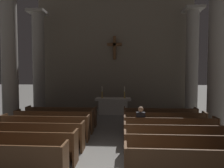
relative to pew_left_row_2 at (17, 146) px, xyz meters
The scene contains 20 objects.
pew_left_row_2 is the anchor object (origin of this frame).
pew_left_row_3 0.96m from the pew_left_row_2, 90.00° to the left, with size 3.34×0.50×0.95m.
pew_left_row_4 1.92m from the pew_left_row_2, 90.00° to the left, with size 3.34×0.50×0.95m.
pew_left_row_5 2.89m from the pew_left_row_2, 90.00° to the left, with size 3.34×0.50×0.95m.
pew_left_row_6 3.85m from the pew_left_row_2, 90.00° to the left, with size 3.34×0.50×0.95m.
pew_right_row_1 4.75m from the pew_left_row_2, 11.68° to the right, with size 3.34×0.50×0.95m.
pew_right_row_2 4.65m from the pew_left_row_2, ahead, with size 3.34×0.50×0.95m.
pew_right_row_3 4.75m from the pew_left_row_2, 11.68° to the left, with size 3.34×0.50×0.95m.
pew_right_row_4 5.03m from the pew_left_row_2, 22.47° to the left, with size 3.34×0.50×0.95m.
pew_right_row_5 5.47m from the pew_left_row_2, 31.82° to the left, with size 3.34×0.50×0.95m.
pew_right_row_6 6.04m from the pew_left_row_2, 39.60° to the left, with size 3.34×0.50×0.95m.
column_left_second 5.31m from the pew_left_row_2, 122.91° to the left, with size 1.10×1.10×6.49m.
column_right_second 8.54m from the pew_left_row_2, 28.29° to the left, with size 1.10×1.10×6.49m.
column_left_third 7.92m from the pew_left_row_2, 109.51° to the left, with size 1.10×1.10×6.49m.
column_right_third 10.36m from the pew_left_row_2, 44.51° to the left, with size 1.10×1.10×6.49m.
altar 7.19m from the pew_left_row_2, 71.11° to the left, with size 2.20×0.90×1.01m.
candlestick_left 7.03m from the pew_left_row_2, 76.55° to the left, with size 0.16×0.16×0.72m.
candlestick_right 7.48m from the pew_left_row_2, 66.01° to the left, with size 0.16×0.16×0.72m.
apse_with_cross 9.56m from the pew_left_row_2, 74.88° to the left, with size 10.80×0.44×7.83m.
lone_worshipper 4.10m from the pew_left_row_2, 28.65° to the left, with size 0.32×0.43×1.32m.
Camera 1 is at (0.64, -4.22, 2.51)m, focal length 31.05 mm.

